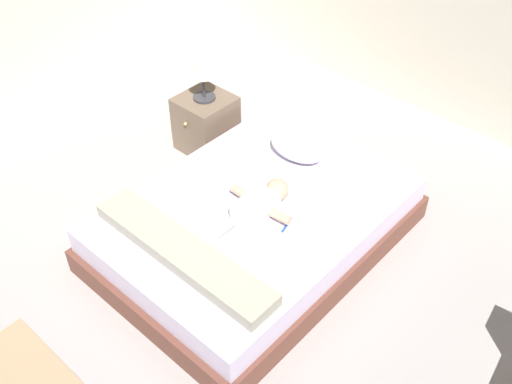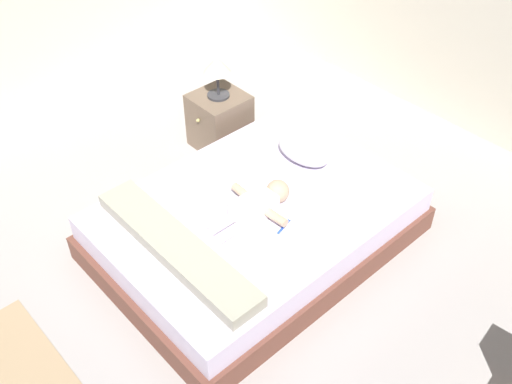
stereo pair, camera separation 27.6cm
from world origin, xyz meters
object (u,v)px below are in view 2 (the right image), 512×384
object	(u,v)px
baby	(258,205)
toothbrush	(285,225)
pillow	(304,150)
nightstand	(220,121)
lamp	(217,68)
bed	(256,224)

from	to	relation	value
baby	toothbrush	xyz separation A→B (m)	(0.21, 0.04, -0.06)
pillow	nightstand	world-z (taller)	pillow
baby	toothbrush	world-z (taller)	baby
pillow	lamp	world-z (taller)	lamp
bed	nightstand	bearing A→B (deg)	152.16
bed	toothbrush	distance (m)	0.35
pillow	baby	bearing A→B (deg)	-72.24
pillow	nightstand	xyz separation A→B (m)	(-0.93, -0.03, -0.21)
bed	pillow	world-z (taller)	pillow
bed	lamp	size ratio (longest dim) A/B	5.98
bed	baby	xyz separation A→B (m)	(0.07, -0.05, 0.26)
baby	toothbrush	distance (m)	0.22
baby	bed	bearing A→B (deg)	146.18
pillow	toothbrush	bearing A→B (deg)	-55.20
toothbrush	nightstand	world-z (taller)	nightstand
bed	nightstand	size ratio (longest dim) A/B	4.32
nightstand	lamp	xyz separation A→B (m)	(-0.00, 0.00, 0.49)
nightstand	baby	bearing A→B (deg)	-28.25
bed	baby	world-z (taller)	baby
pillow	lamp	size ratio (longest dim) A/B	1.26
pillow	nightstand	size ratio (longest dim) A/B	0.91
bed	toothbrush	xyz separation A→B (m)	(0.28, -0.01, 0.20)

